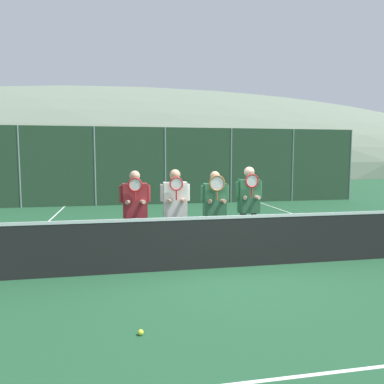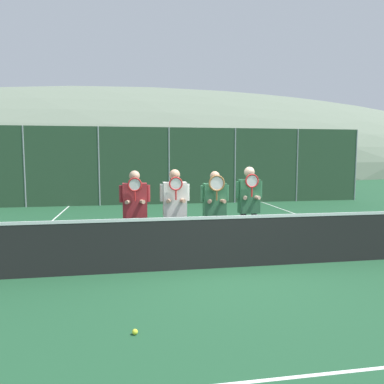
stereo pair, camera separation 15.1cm
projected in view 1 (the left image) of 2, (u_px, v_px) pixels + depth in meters
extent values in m
plane|color=#1E4C2D|center=(224.00, 268.00, 7.05)|extent=(120.00, 120.00, 0.00)
ellipsoid|color=slate|center=(133.00, 169.00, 58.17)|extent=(114.84, 63.80, 22.33)
cube|color=tan|center=(178.00, 162.00, 24.98)|extent=(16.69, 5.00, 3.32)
cube|color=#4C4C51|center=(178.00, 134.00, 24.79)|extent=(17.19, 5.50, 0.36)
cylinder|color=gray|center=(19.00, 167.00, 14.92)|extent=(0.06, 0.06, 3.29)
cylinder|color=gray|center=(95.00, 166.00, 15.47)|extent=(0.06, 0.06, 3.29)
cylinder|color=gray|center=(165.00, 166.00, 16.02)|extent=(0.06, 0.06, 3.29)
cylinder|color=gray|center=(231.00, 166.00, 16.57)|extent=(0.06, 0.06, 3.29)
cylinder|color=gray|center=(293.00, 165.00, 17.11)|extent=(0.06, 0.06, 3.29)
cylinder|color=gray|center=(350.00, 165.00, 17.66)|extent=(0.06, 0.06, 3.29)
cube|color=#2D4C33|center=(165.00, 166.00, 16.02)|extent=(17.59, 0.02, 3.29)
cube|color=black|center=(225.00, 243.00, 7.00)|extent=(11.05, 0.02, 0.94)
cube|color=white|center=(225.00, 217.00, 6.95)|extent=(11.05, 0.03, 0.06)
cube|color=white|center=(27.00, 241.00, 9.20)|extent=(0.05, 16.00, 0.01)
cube|color=white|center=(336.00, 229.00, 10.76)|extent=(0.05, 16.00, 0.01)
cube|color=white|center=(323.00, 374.00, 3.63)|extent=(8.36, 0.05, 0.01)
cylinder|color=#232838|center=(129.00, 239.00, 7.54)|extent=(0.13, 0.13, 0.87)
cylinder|color=#232838|center=(142.00, 238.00, 7.59)|extent=(0.13, 0.13, 0.87)
cube|color=maroon|center=(135.00, 200.00, 7.49)|extent=(0.48, 0.22, 0.69)
sphere|color=tan|center=(135.00, 176.00, 7.44)|extent=(0.21, 0.21, 0.21)
cylinder|color=maroon|center=(121.00, 194.00, 7.42)|extent=(0.08, 0.08, 0.34)
cylinder|color=maroon|center=(148.00, 193.00, 7.52)|extent=(0.08, 0.08, 0.34)
cylinder|color=tan|center=(129.00, 202.00, 7.38)|extent=(0.16, 0.27, 0.08)
cylinder|color=tan|center=(141.00, 201.00, 7.42)|extent=(0.16, 0.27, 0.08)
cylinder|color=red|center=(135.00, 196.00, 7.30)|extent=(0.03, 0.03, 0.20)
torus|color=red|center=(135.00, 185.00, 7.28)|extent=(0.28, 0.03, 0.28)
cylinder|color=silver|center=(135.00, 185.00, 7.28)|extent=(0.23, 0.00, 0.23)
cylinder|color=#56565B|center=(169.00, 238.00, 7.60)|extent=(0.13, 0.13, 0.88)
cylinder|color=#56565B|center=(181.00, 237.00, 7.65)|extent=(0.13, 0.13, 0.88)
cube|color=white|center=(175.00, 199.00, 7.55)|extent=(0.47, 0.22, 0.70)
sphere|color=tan|center=(175.00, 175.00, 7.50)|extent=(0.22, 0.22, 0.22)
cylinder|color=white|center=(162.00, 193.00, 7.49)|extent=(0.08, 0.08, 0.34)
cylinder|color=white|center=(188.00, 192.00, 7.58)|extent=(0.08, 0.08, 0.34)
cylinder|color=tan|center=(170.00, 201.00, 7.44)|extent=(0.16, 0.27, 0.08)
cylinder|color=tan|center=(182.00, 200.00, 7.48)|extent=(0.16, 0.27, 0.08)
cylinder|color=red|center=(176.00, 195.00, 7.36)|extent=(0.03, 0.03, 0.20)
torus|color=red|center=(176.00, 184.00, 7.34)|extent=(0.27, 0.03, 0.27)
cylinder|color=silver|center=(176.00, 184.00, 7.34)|extent=(0.23, 0.00, 0.23)
cylinder|color=black|center=(209.00, 236.00, 7.77)|extent=(0.13, 0.13, 0.86)
cylinder|color=black|center=(220.00, 236.00, 7.82)|extent=(0.13, 0.13, 0.86)
cube|color=#337047|center=(215.00, 200.00, 7.72)|extent=(0.46, 0.22, 0.68)
sphere|color=tan|center=(215.00, 176.00, 7.67)|extent=(0.20, 0.20, 0.20)
cylinder|color=#337047|center=(203.00, 194.00, 7.66)|extent=(0.08, 0.08, 0.33)
cylinder|color=#337047|center=(227.00, 193.00, 7.75)|extent=(0.08, 0.08, 0.33)
cylinder|color=tan|center=(210.00, 201.00, 7.61)|extent=(0.16, 0.27, 0.08)
cylinder|color=tan|center=(221.00, 201.00, 7.65)|extent=(0.16, 0.27, 0.08)
cylinder|color=#936033|center=(217.00, 195.00, 7.53)|extent=(0.03, 0.03, 0.20)
torus|color=#936033|center=(217.00, 183.00, 7.51)|extent=(0.33, 0.04, 0.33)
cylinder|color=silver|center=(217.00, 183.00, 7.51)|extent=(0.27, 0.00, 0.27)
cylinder|color=#56565B|center=(243.00, 234.00, 7.95)|extent=(0.13, 0.13, 0.90)
cylinder|color=#56565B|center=(254.00, 233.00, 7.99)|extent=(0.13, 0.13, 0.90)
cube|color=#337047|center=(249.00, 196.00, 7.89)|extent=(0.43, 0.22, 0.71)
sphere|color=#DBB293|center=(249.00, 172.00, 7.84)|extent=(0.22, 0.22, 0.22)
cylinder|color=#337047|center=(238.00, 190.00, 7.83)|extent=(0.08, 0.08, 0.35)
cylinder|color=#337047|center=(260.00, 189.00, 7.92)|extent=(0.08, 0.08, 0.35)
cylinder|color=#DBB293|center=(245.00, 197.00, 7.78)|extent=(0.16, 0.27, 0.08)
cylinder|color=#DBB293|center=(255.00, 197.00, 7.82)|extent=(0.16, 0.27, 0.08)
cylinder|color=red|center=(252.00, 192.00, 7.70)|extent=(0.03, 0.03, 0.20)
torus|color=red|center=(252.00, 181.00, 7.68)|extent=(0.29, 0.03, 0.29)
cylinder|color=silver|center=(252.00, 181.00, 7.68)|extent=(0.24, 0.00, 0.24)
cube|color=slate|center=(34.00, 184.00, 17.87)|extent=(4.03, 1.78, 0.87)
cube|color=#2D3842|center=(34.00, 167.00, 17.79)|extent=(2.21, 1.64, 0.71)
cylinder|color=black|center=(60.00, 194.00, 17.26)|extent=(0.60, 0.16, 0.60)
cylinder|color=black|center=(66.00, 191.00, 19.05)|extent=(0.60, 0.16, 0.60)
cylinder|color=black|center=(11.00, 192.00, 18.56)|extent=(0.60, 0.16, 0.60)
cube|color=maroon|center=(135.00, 183.00, 18.83)|extent=(4.07, 1.83, 0.86)
cube|color=#2D3842|center=(135.00, 167.00, 18.75)|extent=(2.24, 1.69, 0.70)
cylinder|color=black|center=(163.00, 192.00, 18.20)|extent=(0.60, 0.16, 0.60)
cylinder|color=black|center=(159.00, 189.00, 20.03)|extent=(0.60, 0.16, 0.60)
cylinder|color=black|center=(108.00, 193.00, 17.71)|extent=(0.60, 0.16, 0.60)
cylinder|color=black|center=(109.00, 190.00, 19.54)|extent=(0.60, 0.16, 0.60)
cube|color=maroon|center=(227.00, 182.00, 19.50)|extent=(4.07, 1.84, 0.85)
cube|color=#2D3842|center=(228.00, 167.00, 19.43)|extent=(2.24, 1.69, 0.70)
cylinder|color=black|center=(258.00, 191.00, 18.88)|extent=(0.60, 0.16, 0.60)
cylinder|color=black|center=(246.00, 188.00, 20.71)|extent=(0.60, 0.16, 0.60)
cylinder|color=black|center=(207.00, 192.00, 18.38)|extent=(0.60, 0.16, 0.60)
cylinder|color=black|center=(199.00, 189.00, 20.21)|extent=(0.60, 0.16, 0.60)
sphere|color=#CCDB33|center=(141.00, 332.00, 4.41)|extent=(0.07, 0.07, 0.07)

